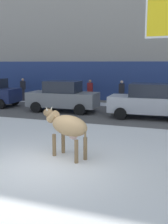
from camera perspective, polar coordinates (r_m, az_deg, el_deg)
The scene contains 9 objects.
ground_plane at distance 8.21m, azimuth -9.17°, elevation -11.03°, with size 120.00×120.00×0.00m, color white.
road_strip at distance 16.16m, azimuth 6.11°, elevation -0.48°, with size 60.00×5.60×0.01m, color #514F4C.
building_facade at distance 23.44m, azimuth 11.05°, elevation 18.55°, with size 44.00×6.10×13.00m.
cow_tan at distance 8.68m, azimuth -3.34°, elevation -2.90°, with size 1.91×1.12×1.54m.
car_grey_sedan at distance 17.02m, azimuth -4.30°, elevation 3.15°, with size 4.27×2.12×1.84m.
car_silver_sedan at distance 15.26m, azimuth 13.07°, elevation 2.13°, with size 4.27×2.12×1.84m.
pedestrian_near_billboard at distance 22.31m, azimuth -12.25°, elevation 4.51°, with size 0.36×0.24×1.73m.
pedestrian_by_cars at distance 19.95m, azimuth 1.22°, elevation 4.10°, with size 0.36×0.24×1.73m.
pedestrian_far_left at distance 19.34m, azimuth 7.62°, elevation 3.83°, with size 0.36×0.24×1.73m.
Camera 1 is at (3.79, -6.66, 2.93)m, focal length 45.09 mm.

